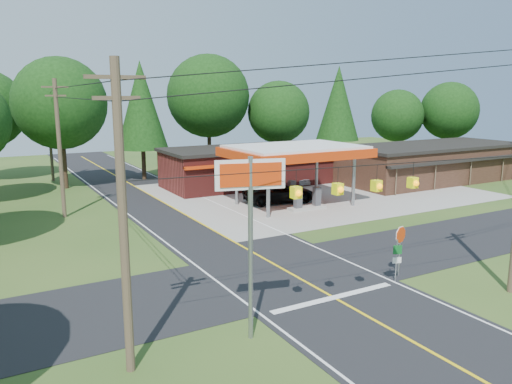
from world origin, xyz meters
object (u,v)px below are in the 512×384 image
sedan_car (297,178)px  big_stop_sign (251,206)px  suv_car (280,192)px  octagonal_stop_sign (401,239)px  gas_canopy (295,153)px

sedan_car → big_stop_sign: bearing=-123.3°
suv_car → big_stop_sign: bearing=153.9°
suv_car → big_stop_sign: (-13.50, -19.51, 4.20)m
sedan_car → big_stop_sign: big_stop_sign is taller
sedan_car → octagonal_stop_sign: bearing=-109.1°
sedan_car → octagonal_stop_sign: size_ratio=1.37×
suv_car → octagonal_stop_sign: bearing=175.7°
sedan_car → big_stop_sign: (-19.61, -26.01, 4.44)m
suv_car → sedan_car: (6.11, 6.50, -0.24)m
big_stop_sign → sedan_car: bearing=53.0°
big_stop_sign → octagonal_stop_sign: big_stop_sign is taller
big_stop_sign → octagonal_stop_sign: 10.19m
gas_canopy → suv_car: size_ratio=1.75×
big_stop_sign → gas_canopy: bearing=52.1°
suv_car → sedan_car: bearing=-34.6°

